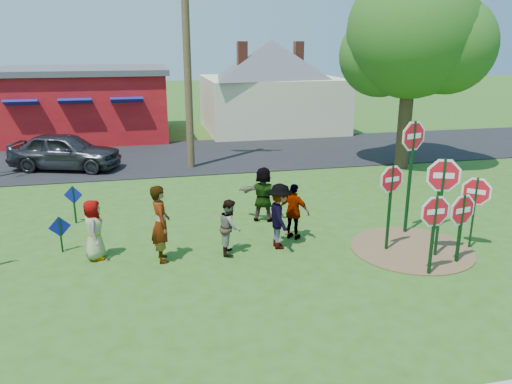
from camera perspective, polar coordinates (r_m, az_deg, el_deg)
ground at (r=13.34m, az=-2.05°, el=-6.58°), size 120.00×120.00×0.00m
road at (r=24.23m, az=-7.13°, el=4.14°), size 120.00×7.50×0.04m
dirt_patch at (r=13.97m, az=17.33°, el=-6.21°), size 3.20×3.20×0.03m
red_building at (r=30.39m, az=-19.07°, el=9.65°), size 9.40×7.69×3.90m
cream_house at (r=31.11m, az=1.77°, el=12.47°), size 9.40×9.40×6.50m
stop_sign_a at (r=12.15m, az=19.74°, el=-2.83°), size 1.01×0.07×2.09m
stop_sign_b at (r=14.41m, az=17.45°, el=4.79°), size 1.10×0.35×3.39m
stop_sign_c at (r=13.14m, az=20.54°, el=0.71°), size 1.08×0.41×2.72m
stop_sign_d at (r=15.26m, az=20.26°, el=1.05°), size 0.89×0.34×2.02m
stop_sign_e at (r=13.11m, az=22.47°, el=-2.42°), size 1.04×0.26×1.92m
stop_sign_f at (r=14.13m, az=23.82°, el=-0.44°), size 0.79×0.66×2.09m
stop_sign_g at (r=13.19m, az=15.17°, el=0.39°), size 0.95×0.23×2.43m
blue_diamond_c at (r=13.93m, az=-21.48°, el=-4.11°), size 0.55×0.18×0.99m
blue_diamond_d at (r=15.93m, az=-20.11°, el=-0.87°), size 0.56×0.14×1.18m
person_a at (r=13.16m, az=-18.05°, el=-4.12°), size 0.51×0.77×1.56m
person_b at (r=12.57m, az=-10.85°, el=-3.57°), size 0.55×0.77×1.96m
person_c at (r=12.88m, az=-3.00°, el=-3.97°), size 0.66×0.79×1.46m
person_d at (r=13.17m, az=2.73°, el=-2.79°), size 0.67×1.15×1.77m
person_e at (r=13.81m, az=4.36°, el=-2.27°), size 0.95×0.91×1.58m
person_f at (r=15.15m, az=0.85°, el=-0.25°), size 1.65×1.06×1.70m
suv at (r=22.77m, az=-21.00°, el=4.39°), size 4.96×3.21×1.57m
utility_pole at (r=21.35m, az=-7.96°, el=16.99°), size 2.49×0.65×10.28m
leafy_tree at (r=22.20m, az=17.70°, el=16.27°), size 5.86×5.35×8.33m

